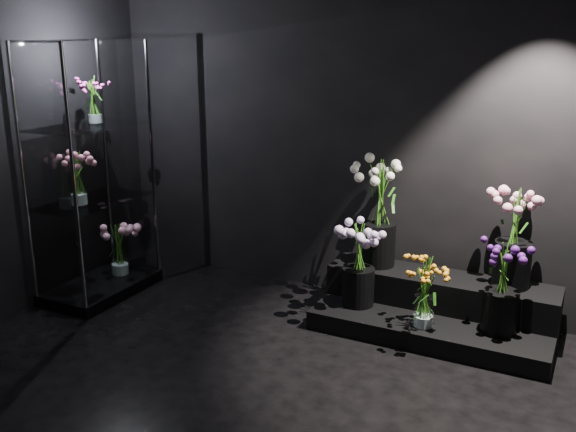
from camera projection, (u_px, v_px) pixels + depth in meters
The scene contains 12 objects.
floor at pixel (199, 409), 3.71m from camera, with size 4.00×4.00×0.00m, color black.
wall_back at pixel (337, 124), 5.03m from camera, with size 4.00×4.00×0.00m, color black.
display_riser at pixel (436, 308), 4.68m from camera, with size 1.67×0.74×0.37m.
display_case at pixel (91, 173), 5.07m from camera, with size 0.56×0.93×2.04m.
bouquet_orange_bells at pixel (425, 293), 4.36m from camera, with size 0.26×0.26×0.49m.
bouquet_lilac at pixel (359, 259), 4.69m from camera, with size 0.37×0.37×0.62m.
bouquet_purple at pixel (503, 282), 4.25m from camera, with size 0.40×0.40×0.65m.
bouquet_cream_roses at pixel (380, 208), 4.81m from camera, with size 0.43×0.43×0.80m.
bouquet_pink_roses at pixel (515, 233), 4.41m from camera, with size 0.43×0.43×0.70m.
bouquet_case_pink at pixel (77, 177), 4.96m from camera, with size 0.30×0.30×0.42m.
bouquet_case_magenta at pixel (94, 98), 5.05m from camera, with size 0.28×0.28×0.38m.
bouquet_case_base_pink at pixel (119, 247), 5.43m from camera, with size 0.44×0.44×0.46m.
Camera 1 is at (1.93, -2.66, 2.11)m, focal length 40.00 mm.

